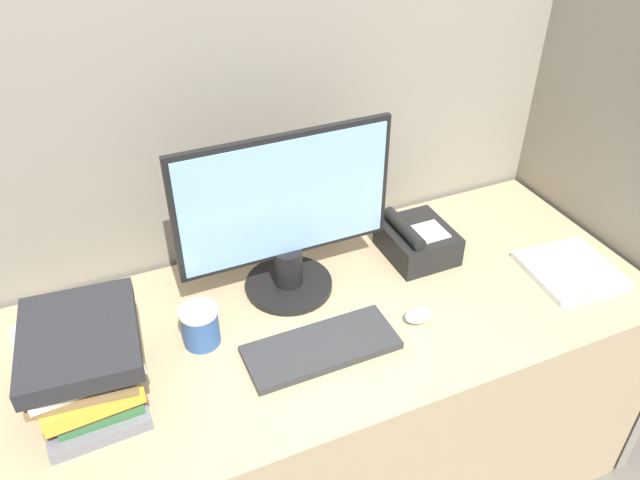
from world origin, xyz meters
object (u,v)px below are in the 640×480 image
at_px(mouse, 418,316).
at_px(coffee_cup, 200,326).
at_px(desk_telephone, 417,241).
at_px(monitor, 286,222).
at_px(book_stack, 84,363).
at_px(keyboard, 321,347).

bearing_deg(mouse, coffee_cup, 164.26).
height_order(coffee_cup, desk_telephone, desk_telephone).
bearing_deg(monitor, desk_telephone, -1.60).
distance_m(coffee_cup, book_stack, 0.28).
distance_m(keyboard, book_stack, 0.54).
height_order(keyboard, coffee_cup, coffee_cup).
bearing_deg(desk_telephone, keyboard, -149.25).
height_order(keyboard, mouse, mouse).
bearing_deg(monitor, coffee_cup, -158.07).
bearing_deg(book_stack, keyboard, -8.45).
bearing_deg(keyboard, mouse, -0.64).
height_order(keyboard, desk_telephone, desk_telephone).
height_order(monitor, coffee_cup, monitor).
distance_m(mouse, desk_telephone, 0.28).
relative_size(keyboard, book_stack, 1.19).
relative_size(coffee_cup, book_stack, 0.33).
bearing_deg(keyboard, monitor, 86.75).
distance_m(keyboard, coffee_cup, 0.30).
xyz_separation_m(keyboard, book_stack, (-0.52, 0.08, 0.09)).
bearing_deg(coffee_cup, book_stack, -165.97).
relative_size(coffee_cup, desk_telephone, 0.51).
xyz_separation_m(mouse, desk_telephone, (0.14, 0.25, 0.03)).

